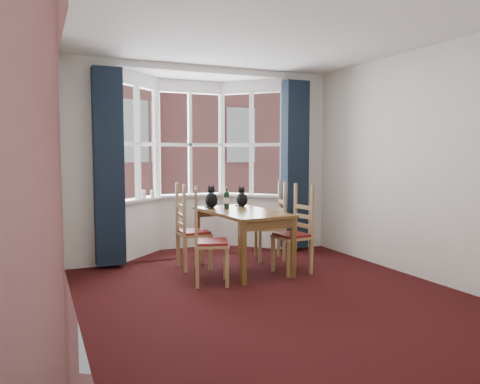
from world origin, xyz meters
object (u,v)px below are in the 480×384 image
chair_right_near (298,236)px  chair_right_far (276,227)px  chair_left_near (204,244)px  cat_right (242,198)px  cat_left (211,199)px  wine_bottle (227,199)px  chair_left_far (187,234)px  candle_short (152,194)px  candle_tall (144,194)px  dining_table (242,218)px

chair_right_near → chair_right_far: bearing=84.0°
chair_left_near → chair_right_far: size_ratio=1.00×
chair_left_near → cat_right: cat_right is taller
chair_left_near → cat_left: size_ratio=2.84×
chair_left_near → wine_bottle: (0.60, 0.76, 0.44)m
chair_left_near → chair_left_far: (0.03, 0.75, 0.00)m
cat_left → candle_short: bearing=126.2°
chair_left_far → chair_right_far: same height
chair_left_near → chair_left_far: 0.75m
chair_left_far → cat_right: cat_right is taller
chair_right_near → chair_right_far: size_ratio=1.00×
chair_right_far → candle_tall: 2.01m
chair_right_near → cat_left: cat_left is taller
dining_table → candle_short: bearing=123.3°
cat_right → wine_bottle: 0.36m
cat_right → candle_tall: (-1.22, 0.83, 0.04)m
wine_bottle → candle_tall: 1.37m
candle_tall → candle_short: (0.14, 0.03, -0.00)m
chair_left_far → chair_right_far: (1.34, 0.03, 0.00)m
cat_right → wine_bottle: (-0.31, -0.18, 0.02)m
chair_left_near → cat_left: cat_left is taller
cat_right → candle_short: (-1.09, 0.86, 0.03)m
dining_table → chair_right_near: chair_right_near is taller
wine_bottle → cat_left: bearing=129.7°
wine_bottle → chair_left_far: bearing=-178.7°
chair_right_near → cat_left: size_ratio=2.84×
cat_left → chair_left_far: bearing=-154.4°
chair_right_near → candle_short: bearing=129.8°
candle_tall → chair_left_far: bearing=-71.1°
cat_left → cat_right: (0.46, -0.00, -0.01)m
dining_table → candle_tall: bearing=127.8°
chair_left_near → candle_tall: size_ratio=7.55×
chair_right_near → cat_right: (-0.39, 0.91, 0.42)m
chair_left_near → wine_bottle: 1.06m
cat_left → chair_right_near: bearing=-47.1°
cat_left → wine_bottle: 0.24m
chair_right_near → wine_bottle: bearing=133.6°
chair_right_far → candle_short: bearing=146.5°
chair_right_near → chair_right_far: 0.75m
dining_table → chair_right_far: bearing=24.6°
chair_left_near → candle_tall: candle_tall is taller
chair_right_far → chair_left_near: bearing=-150.4°
cat_left → candle_tall: 1.13m
chair_left_near → cat_right: size_ratio=3.11×
candle_short → chair_right_far: bearing=-33.5°
candle_tall → chair_right_far: bearing=-30.5°
chair_left_near → cat_left: bearing=64.8°
candle_tall → dining_table: bearing=-52.2°
chair_right_far → wine_bottle: size_ratio=3.11×
chair_left_near → cat_right: bearing=46.1°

